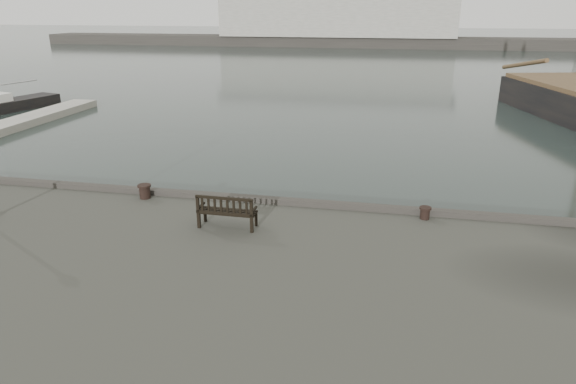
% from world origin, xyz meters
% --- Properties ---
extents(ground, '(400.00, 400.00, 0.00)m').
position_xyz_m(ground, '(0.00, 0.00, 0.00)').
color(ground, black).
rests_on(ground, ground).
extents(breakwater, '(140.00, 9.50, 12.20)m').
position_xyz_m(breakwater, '(-4.56, 92.00, 4.30)').
color(breakwater, '#383530').
rests_on(breakwater, ground).
extents(bench, '(1.66, 0.58, 0.96)m').
position_xyz_m(bench, '(-0.07, -2.28, 1.87)').
color(bench, black).
rests_on(bench, quay).
extents(bollard_left, '(0.57, 0.57, 0.46)m').
position_xyz_m(bollard_left, '(-3.47, -0.56, 1.79)').
color(bollard_left, black).
rests_on(bollard_left, quay).
extents(bollard_right, '(0.44, 0.44, 0.37)m').
position_xyz_m(bollard_right, '(5.47, -0.50, 1.74)').
color(bollard_right, black).
rests_on(bollard_right, quay).
extents(yacht_b, '(4.34, 9.57, 12.46)m').
position_xyz_m(yacht_b, '(-24.76, 18.26, 0.25)').
color(yacht_b, black).
rests_on(yacht_b, ground).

